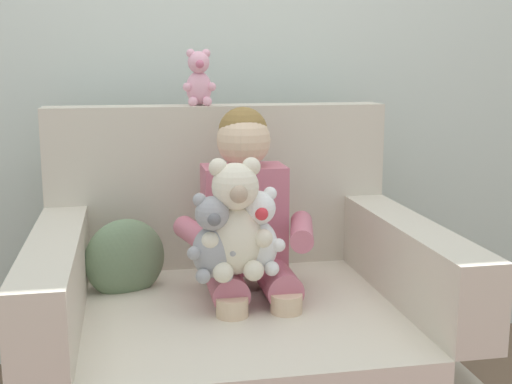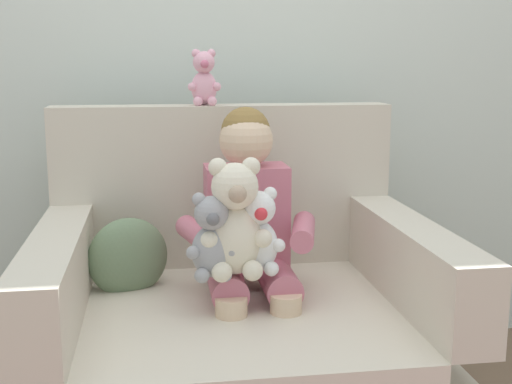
{
  "view_description": "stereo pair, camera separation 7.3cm",
  "coord_description": "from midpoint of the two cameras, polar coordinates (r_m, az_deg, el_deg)",
  "views": [
    {
      "loc": [
        -0.31,
        -1.92,
        1.18
      ],
      "look_at": [
        0.05,
        -0.05,
        0.81
      ],
      "focal_mm": 47.38,
      "sensor_mm": 36.0,
      "label": 1
    },
    {
      "loc": [
        -0.24,
        -1.93,
        1.18
      ],
      "look_at": [
        0.05,
        -0.05,
        0.81
      ],
      "focal_mm": 47.38,
      "sensor_mm": 36.0,
      "label": 2
    }
  ],
  "objects": [
    {
      "name": "plush_grey",
      "position": [
        1.92,
        -4.79,
        -3.99
      ],
      "size": [
        0.15,
        0.12,
        0.25
      ],
      "rotation": [
        0.0,
        0.0,
        -0.35
      ],
      "color": "#9E9EA3",
      "rests_on": "armchair"
    },
    {
      "name": "plush_cream",
      "position": [
        1.93,
        -2.84,
        -2.53
      ],
      "size": [
        0.21,
        0.17,
        0.35
      ],
      "rotation": [
        0.0,
        0.0,
        -0.32
      ],
      "color": "silver",
      "rests_on": "armchair"
    },
    {
      "name": "back_wall",
      "position": [
        2.7,
        -5.12,
        13.57
      ],
      "size": [
        6.0,
        0.1,
        2.6
      ],
      "primitive_type": "cube",
      "color": "silver",
      "rests_on": "ground"
    },
    {
      "name": "armchair",
      "position": [
        2.17,
        -2.69,
        -12.27
      ],
      "size": [
        1.19,
        1.01,
        1.03
      ],
      "color": "beige",
      "rests_on": "ground"
    },
    {
      "name": "plush_pink_on_backrest",
      "position": [
        2.36,
        -5.74,
        9.44
      ],
      "size": [
        0.11,
        0.09,
        0.19
      ],
      "rotation": [
        0.0,
        0.0,
        0.13
      ],
      "color": "#EAA8BC",
      "rests_on": "armchair"
    },
    {
      "name": "throw_pillow",
      "position": [
        2.21,
        -11.93,
        -5.56
      ],
      "size": [
        0.28,
        0.19,
        0.26
      ],
      "primitive_type": "ellipsoid",
      "rotation": [
        0.0,
        0.0,
        0.29
      ],
      "color": "slate",
      "rests_on": "armchair"
    },
    {
      "name": "plush_white",
      "position": [
        1.97,
        -0.86,
        -3.51
      ],
      "size": [
        0.15,
        0.12,
        0.26
      ],
      "rotation": [
        0.0,
        0.0,
        -0.38
      ],
      "color": "white",
      "rests_on": "armchair"
    },
    {
      "name": "seated_child",
      "position": [
        2.1,
        -1.71,
        -2.99
      ],
      "size": [
        0.45,
        0.39,
        0.82
      ],
      "rotation": [
        0.0,
        0.0,
        -0.13
      ],
      "color": "#C66B7F",
      "rests_on": "armchair"
    }
  ]
}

